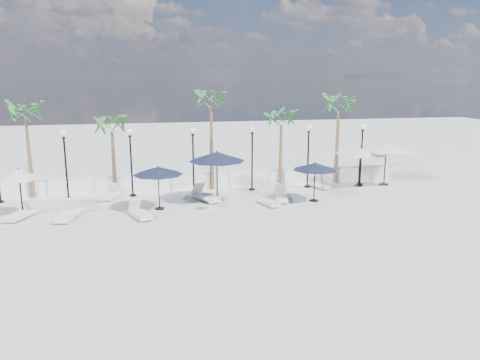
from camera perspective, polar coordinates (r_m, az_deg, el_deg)
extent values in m
plane|color=#ABABA6|center=(21.37, -3.71, -5.74)|extent=(100.00, 100.00, 0.00)
cube|color=white|center=(28.44, -5.88, -0.22)|extent=(26.00, 0.30, 0.90)
cube|color=white|center=(28.33, -5.90, 0.80)|extent=(26.00, 0.12, 0.08)
cylinder|color=black|center=(28.48, -27.15, -2.37)|extent=(0.36, 0.36, 0.10)
cylinder|color=black|center=(27.74, -20.17, -2.11)|extent=(0.36, 0.36, 0.10)
cylinder|color=black|center=(27.38, -20.44, 1.33)|extent=(0.10, 0.10, 3.50)
cylinder|color=black|center=(27.13, -20.71, 4.85)|extent=(0.18, 0.18, 0.10)
sphere|color=white|center=(27.11, -20.74, 5.29)|extent=(0.36, 0.36, 0.36)
cylinder|color=black|center=(27.43, -12.93, -1.81)|extent=(0.36, 0.36, 0.10)
cylinder|color=black|center=(27.07, -13.10, 1.67)|extent=(0.10, 0.10, 3.50)
cylinder|color=black|center=(26.81, -13.28, 5.24)|extent=(0.18, 0.18, 0.10)
sphere|color=white|center=(26.79, -13.30, 5.69)|extent=(0.36, 0.36, 0.36)
cylinder|color=black|center=(27.56, -5.64, -1.48)|extent=(0.36, 0.36, 0.10)
cylinder|color=black|center=(27.21, -5.71, 1.99)|extent=(0.10, 0.10, 3.50)
cylinder|color=black|center=(26.95, -5.79, 5.55)|extent=(0.18, 0.18, 0.10)
sphere|color=white|center=(26.93, -5.80, 5.99)|extent=(0.36, 0.36, 0.36)
cylinder|color=black|center=(28.14, 1.46, -1.14)|extent=(0.36, 0.36, 0.10)
cylinder|color=black|center=(27.79, 1.48, 2.27)|extent=(0.10, 0.10, 3.50)
cylinder|color=black|center=(27.54, 1.50, 5.75)|extent=(0.18, 0.18, 0.10)
sphere|color=white|center=(27.51, 1.51, 6.19)|extent=(0.36, 0.36, 0.36)
cylinder|color=black|center=(29.12, 8.18, -0.79)|extent=(0.36, 0.36, 0.10)
cylinder|color=black|center=(28.78, 8.29, 2.50)|extent=(0.10, 0.10, 3.50)
cylinder|color=black|center=(28.54, 8.39, 5.86)|extent=(0.18, 0.18, 0.10)
sphere|color=white|center=(28.52, 8.41, 6.28)|extent=(0.36, 0.36, 0.36)
cylinder|color=black|center=(30.48, 14.38, -0.47)|extent=(0.36, 0.36, 0.10)
cylinder|color=black|center=(30.15, 14.56, 2.68)|extent=(0.10, 0.10, 3.50)
cylinder|color=black|center=(29.92, 14.73, 5.89)|extent=(0.18, 0.18, 0.10)
sphere|color=white|center=(29.90, 14.76, 6.29)|extent=(0.36, 0.36, 0.36)
cone|color=brown|center=(28.46, -24.26, 2.33)|extent=(0.28, 0.28, 4.40)
cone|color=brown|center=(27.89, -15.13, 1.98)|extent=(0.28, 0.28, 3.60)
cone|color=brown|center=(28.01, -3.48, 3.89)|extent=(0.28, 0.28, 5.00)
cone|color=brown|center=(29.03, 4.97, 2.97)|extent=(0.28, 0.28, 3.80)
cone|color=brown|center=(30.24, 11.73, 3.91)|extent=(0.28, 0.28, 4.60)
cube|color=silver|center=(23.90, -20.24, -4.12)|extent=(1.06, 2.12, 0.11)
cube|color=silver|center=(23.62, -20.48, -4.03)|extent=(0.89, 1.47, 0.11)
cube|color=silver|center=(24.53, -19.68, -2.68)|extent=(0.72, 0.59, 0.63)
cube|color=silver|center=(27.18, -15.56, -1.90)|extent=(0.92, 1.81, 0.09)
cube|color=silver|center=(26.94, -15.70, -1.81)|extent=(0.77, 1.26, 0.09)
cube|color=silver|center=(27.75, -15.22, -0.85)|extent=(0.62, 0.51, 0.54)
cube|color=silver|center=(24.84, -25.22, -3.96)|extent=(1.34, 1.99, 0.10)
cube|color=silver|center=(24.61, -25.59, -3.87)|extent=(1.06, 1.41, 0.10)
cube|color=silver|center=(25.33, -24.27, -2.68)|extent=(0.72, 0.65, 0.59)
cube|color=silver|center=(23.17, -12.05, -4.16)|extent=(1.19, 1.92, 0.10)
cube|color=silver|center=(22.92, -11.86, -4.06)|extent=(0.96, 1.35, 0.10)
cube|color=silver|center=(23.74, -12.70, -2.88)|extent=(0.68, 0.60, 0.57)
cube|color=silver|center=(25.77, -4.13, -2.18)|extent=(1.46, 2.13, 0.11)
cube|color=silver|center=(25.52, -3.81, -2.04)|extent=(1.15, 1.51, 0.11)
cube|color=silver|center=(26.36, -5.10, -0.96)|extent=(0.78, 0.70, 0.64)
cube|color=silver|center=(25.84, 5.02, -2.18)|extent=(1.03, 1.99, 0.10)
cube|color=silver|center=(25.57, 5.07, -2.08)|extent=(0.85, 1.38, 0.10)
cube|color=silver|center=(26.49, 4.91, -0.97)|extent=(0.68, 0.57, 0.59)
cube|color=silver|center=(24.86, 3.56, -2.81)|extent=(0.94, 1.66, 0.09)
cube|color=silver|center=(24.66, 3.82, -2.72)|extent=(0.77, 1.16, 0.09)
cube|color=silver|center=(25.30, 2.82, -1.79)|extent=(0.58, 0.49, 0.49)
cube|color=silver|center=(29.05, 9.58, -0.71)|extent=(1.01, 1.68, 0.09)
cube|color=silver|center=(28.87, 9.86, -0.61)|extent=(0.82, 1.18, 0.09)
cube|color=silver|center=(29.47, 8.80, 0.14)|extent=(0.59, 0.52, 0.50)
cylinder|color=silver|center=(24.15, -3.68, -3.55)|extent=(0.45, 0.45, 0.03)
cylinder|color=silver|center=(24.08, -3.68, -2.96)|extent=(0.07, 0.07, 0.54)
cylinder|color=silver|center=(24.00, -3.69, -2.31)|extent=(0.59, 0.59, 0.03)
cylinder|color=silver|center=(28.46, 6.08, -1.12)|extent=(0.36, 0.36, 0.03)
cylinder|color=silver|center=(28.42, 6.08, -0.72)|extent=(0.05, 0.05, 0.43)
cylinder|color=silver|center=(28.37, 6.10, -0.28)|extent=(0.47, 0.47, 0.03)
cylinder|color=black|center=(24.51, -9.78, -3.44)|extent=(0.50, 0.50, 0.05)
cylinder|color=black|center=(24.25, -9.87, -1.02)|extent=(0.06, 0.06, 2.18)
cone|color=black|center=(24.05, -9.96, 1.13)|extent=(2.58, 2.58, 0.40)
sphere|color=black|center=(24.01, -9.98, 1.65)|extent=(0.07, 0.07, 0.07)
cylinder|color=black|center=(25.81, -2.78, -2.44)|extent=(0.62, 0.62, 0.07)
cylinder|color=black|center=(25.50, -2.81, 0.38)|extent=(0.08, 0.08, 2.66)
cone|color=black|center=(25.29, -2.84, 2.89)|extent=(3.11, 3.11, 0.50)
sphere|color=black|center=(25.25, -2.85, 3.51)|extent=(0.09, 0.09, 0.09)
cylinder|color=black|center=(26.00, 8.98, -2.49)|extent=(0.49, 0.49, 0.05)
cylinder|color=black|center=(25.76, 9.06, -0.30)|extent=(0.06, 0.06, 2.09)
cone|color=black|center=(25.58, 9.13, 1.64)|extent=(2.44, 2.44, 0.39)
sphere|color=black|center=(25.54, 9.14, 2.12)|extent=(0.07, 0.07, 0.07)
cylinder|color=black|center=(30.12, 14.23, -0.65)|extent=(0.53, 0.53, 0.06)
cylinder|color=black|center=(29.89, 14.34, 1.46)|extent=(0.07, 0.07, 2.33)
pyramid|color=#C3B69B|center=(29.69, 14.47, 3.71)|extent=(5.15, 5.15, 0.35)
cylinder|color=black|center=(30.91, 17.12, -0.48)|extent=(0.59, 0.59, 0.07)
cylinder|color=black|center=(30.67, 17.27, 1.79)|extent=(0.08, 0.08, 2.57)
pyramid|color=#C3B69B|center=(30.46, 17.43, 4.22)|extent=(5.58, 5.58, 0.40)
cylinder|color=black|center=(25.48, -24.93, -3.83)|extent=(0.60, 0.60, 0.06)
cylinder|color=black|center=(25.21, -25.16, -1.43)|extent=(0.08, 0.08, 2.26)
cone|color=#C3B69B|center=(25.02, -25.35, 0.66)|extent=(1.94, 1.94, 0.48)
sphere|color=black|center=(24.97, -25.41, 1.26)|extent=(0.09, 0.09, 0.09)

